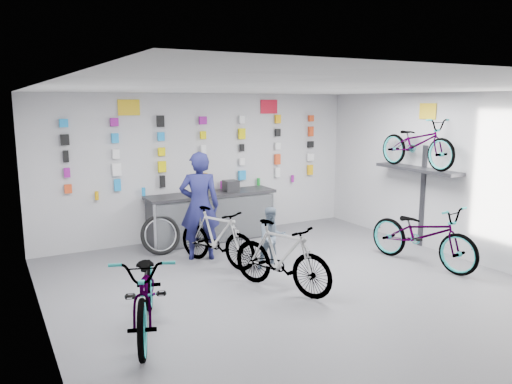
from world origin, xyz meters
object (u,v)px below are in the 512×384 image
bike_service (217,237)px  customer (272,238)px  bike_center (281,257)px  bike_right (423,234)px  bike_left (147,290)px  counter (212,217)px  clerk (200,206)px

bike_service → customer: size_ratio=1.58×
bike_center → bike_right: bearing=-26.1°
bike_right → customer: bearing=145.5°
bike_left → customer: (2.59, 1.35, -0.01)m
bike_left → customer: bearing=47.0°
bike_right → customer: (-2.41, 1.10, -0.01)m
bike_center → bike_right: (2.81, -0.15, 0.02)m
counter → bike_left: bearing=-124.8°
counter → bike_center: 3.07m
counter → clerk: size_ratio=1.37×
counter → clerk: 1.31m
clerk → bike_left: bearing=77.8°
counter → clerk: bearing=-124.0°
bike_right → bike_center: bearing=167.0°
counter → bike_right: bearing=-51.0°
counter → bike_left: 4.20m
bike_right → counter: bearing=119.0°
bike_center → customer: bearing=44.1°
bike_left → bike_center: bike_left is taller
bike_right → bike_service: 3.60m
clerk → customer: (0.87, -1.10, -0.45)m
counter → bike_center: bearing=-94.0°
bike_left → clerk: size_ratio=1.06×
customer → bike_right: bearing=-13.0°
bike_left → clerk: (1.72, 2.44, 0.44)m
bike_center → bike_service: size_ratio=1.04×
bike_center → clerk: clerk is taller
bike_left → bike_service: (1.84, 1.98, -0.04)m
bike_service → customer: customer is taller
counter → clerk: (-0.68, -1.01, 0.50)m
bike_service → bike_center: bearing=-101.6°
clerk → bike_right: bearing=169.1°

